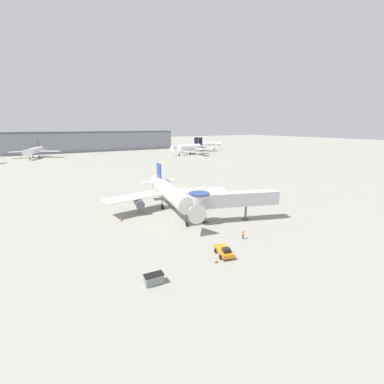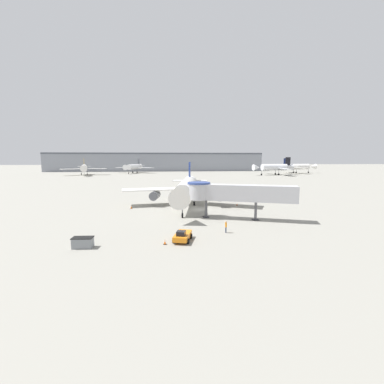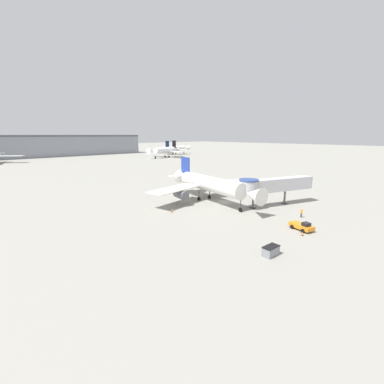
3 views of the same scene
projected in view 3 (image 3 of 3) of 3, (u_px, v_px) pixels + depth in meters
name	position (u px, v px, depth m)	size (l,w,h in m)	color
ground_plane	(225.00, 202.00, 60.70)	(800.00, 800.00, 0.00)	gray
main_airplane	(209.00, 184.00, 60.42)	(30.15, 29.48, 9.76)	white
jet_bridge	(272.00, 185.00, 56.33)	(18.40, 8.90, 6.40)	#B7B7BC
pushback_tug_orange	(302.00, 226.00, 42.59)	(2.82, 4.28, 1.54)	orange
service_container_gray	(271.00, 251.00, 33.61)	(2.51, 1.44, 1.29)	gray
traffic_cone_port_wing	(172.00, 210.00, 52.52)	(0.45, 0.45, 0.74)	black
traffic_cone_apron_front	(302.00, 234.00, 40.34)	(0.39, 0.39, 0.65)	black
traffic_cone_starboard_wing	(237.00, 192.00, 69.24)	(0.36, 0.36, 0.60)	black
ground_crew_marshaller	(301.00, 212.00, 49.03)	(0.23, 0.34, 1.74)	#1E2338
background_jet_black_tail	(165.00, 150.00, 178.36)	(28.68, 30.76, 11.48)	silver
background_jet_navy_tail	(176.00, 148.00, 208.68)	(27.21, 27.24, 10.82)	white
terminal_building	(13.00, 147.00, 174.30)	(179.85, 27.75, 15.39)	gray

